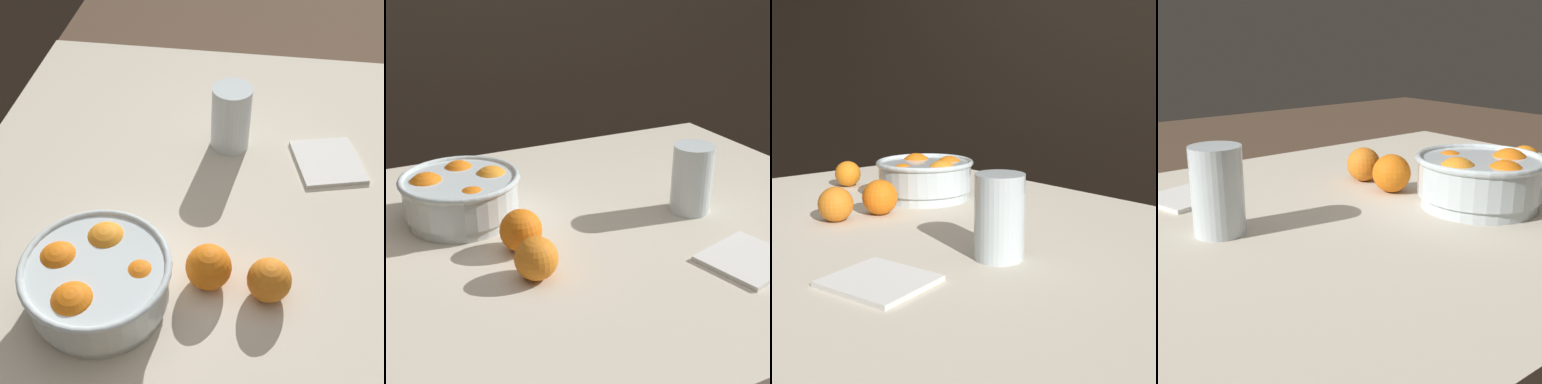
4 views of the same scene
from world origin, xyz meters
TOP-DOWN VIEW (x-y plane):
  - dining_table at (0.00, 0.00)m, footprint 1.32×0.96m
  - fruit_bowl at (-0.16, 0.13)m, footprint 0.24×0.24m
  - juice_glass at (0.27, -0.04)m, footprint 0.08×0.08m
  - orange_loose_near_bowl at (-0.11, -0.14)m, footprint 0.07×0.07m
  - orange_loose_aside at (-0.10, -0.04)m, footprint 0.08×0.08m
  - napkin at (0.23, -0.25)m, footprint 0.17×0.16m

SIDE VIEW (x-z plane):
  - dining_table at x=0.00m, z-range 0.31..1.08m
  - napkin at x=0.23m, z-range 0.78..0.78m
  - orange_loose_near_bowl at x=-0.11m, z-range 0.78..0.85m
  - orange_loose_aside at x=-0.10m, z-range 0.78..0.85m
  - fruit_bowl at x=-0.16m, z-range 0.78..0.88m
  - juice_glass at x=0.27m, z-range 0.77..0.91m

